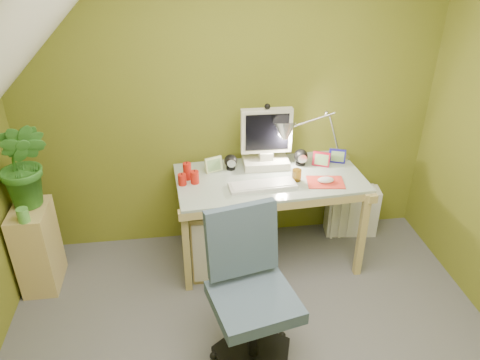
{
  "coord_description": "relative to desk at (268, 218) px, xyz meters",
  "views": [
    {
      "loc": [
        -0.37,
        -1.72,
        2.39
      ],
      "look_at": [
        0.0,
        1.0,
        0.85
      ],
      "focal_mm": 35.0,
      "sensor_mm": 36.0,
      "label": 1
    }
  ],
  "objects": [
    {
      "name": "wall_back",
      "position": [
        -0.25,
        0.37,
        0.83
      ],
      "size": [
        3.2,
        0.01,
        2.4
      ],
      "primitive_type": "cube",
      "color": "olive",
      "rests_on": "floor"
    },
    {
      "name": "speaker_left",
      "position": [
        -0.27,
        0.16,
        0.42
      ],
      "size": [
        0.11,
        0.11,
        0.12
      ],
      "primitive_type": null,
      "rotation": [
        0.0,
        0.0,
        -0.14
      ],
      "color": "black",
      "rests_on": "desk"
    },
    {
      "name": "side_ledge",
      "position": [
        -1.7,
        -0.09,
        -0.04
      ],
      "size": [
        0.24,
        0.37,
        0.65
      ],
      "primitive_type": "cube",
      "color": "tan",
      "rests_on": "floor"
    },
    {
      "name": "photo_frame_green",
      "position": [
        -0.4,
        0.14,
        0.42
      ],
      "size": [
        0.13,
        0.06,
        0.11
      ],
      "primitive_type": "cube",
      "rotation": [
        0.0,
        0.0,
        0.36
      ],
      "color": "#C2D995",
      "rests_on": "desk"
    },
    {
      "name": "candle_cluster",
      "position": [
        -0.6,
        0.01,
        0.43
      ],
      "size": [
        0.19,
        0.17,
        0.13
      ],
      "primitive_type": null,
      "rotation": [
        0.0,
        0.0,
        0.18
      ],
      "color": "red",
      "rests_on": "desk"
    },
    {
      "name": "mousepad",
      "position": [
        0.38,
        -0.14,
        0.37
      ],
      "size": [
        0.28,
        0.22,
        0.01
      ],
      "primitive_type": "cube",
      "rotation": [
        0.0,
        0.0,
        -0.15
      ],
      "color": "red",
      "rests_on": "desk"
    },
    {
      "name": "photo_frame_red",
      "position": [
        0.42,
        0.12,
        0.42
      ],
      "size": [
        0.13,
        0.07,
        0.11
      ],
      "primitive_type": "cube",
      "rotation": [
        0.0,
        0.0,
        -0.45
      ],
      "color": "#AA1227",
      "rests_on": "desk"
    },
    {
      "name": "speaker_right",
      "position": [
        0.27,
        0.16,
        0.43
      ],
      "size": [
        0.12,
        0.12,
        0.13
      ],
      "primitive_type": null,
      "rotation": [
        0.0,
        0.0,
        -0.12
      ],
      "color": "black",
      "rests_on": "desk"
    },
    {
      "name": "photo_frame_blue",
      "position": [
        0.56,
        0.16,
        0.42
      ],
      "size": [
        0.12,
        0.06,
        0.11
      ],
      "primitive_type": "cube",
      "rotation": [
        0.0,
        0.0,
        -0.36
      ],
      "color": "navy",
      "rests_on": "desk"
    },
    {
      "name": "keyboard",
      "position": [
        -0.08,
        -0.14,
        0.38
      ],
      "size": [
        0.48,
        0.18,
        0.02
      ],
      "primitive_type": "cube",
      "rotation": [
        0.0,
        0.0,
        0.07
      ],
      "color": "silver",
      "rests_on": "desk"
    },
    {
      "name": "monitor",
      "position": [
        0.0,
        0.18,
        0.63
      ],
      "size": [
        0.39,
        0.23,
        0.53
      ],
      "primitive_type": null,
      "rotation": [
        0.0,
        0.0,
        -0.01
      ],
      "color": "beige",
      "rests_on": "desk"
    },
    {
      "name": "green_cup",
      "position": [
        -1.68,
        -0.24,
        0.33
      ],
      "size": [
        0.08,
        0.08,
        0.1
      ],
      "primitive_type": "cylinder",
      "rotation": [
        0.0,
        0.0,
        0.12
      ],
      "color": "#59A946",
      "rests_on": "side_ledge"
    },
    {
      "name": "mouse",
      "position": [
        0.38,
        -0.14,
        0.39
      ],
      "size": [
        0.13,
        0.09,
        0.04
      ],
      "primitive_type": "ellipsoid",
      "rotation": [
        0.0,
        0.0,
        -0.15
      ],
      "color": "silver",
      "rests_on": "mousepad"
    },
    {
      "name": "task_chair",
      "position": [
        -0.27,
        -0.98,
        0.12
      ],
      "size": [
        0.64,
        0.64,
        0.96
      ],
      "primitive_type": null,
      "rotation": [
        0.0,
        0.0,
        0.22
      ],
      "color": "#3A4B5F",
      "rests_on": "floor"
    },
    {
      "name": "amber_tumbler",
      "position": [
        0.18,
        -0.08,
        0.41
      ],
      "size": [
        0.07,
        0.07,
        0.09
      ],
      "primitive_type": "cylinder",
      "rotation": [
        0.0,
        0.0,
        -0.05
      ],
      "color": "#865913",
      "rests_on": "desk"
    },
    {
      "name": "slope_ceiling",
      "position": [
        -1.25,
        -1.23,
        1.48
      ],
      "size": [
        1.1,
        3.2,
        1.1
      ],
      "primitive_type": "cube",
      "color": "white",
      "rests_on": "wall_left"
    },
    {
      "name": "radiator",
      "position": [
        0.77,
        0.23,
        -0.15
      ],
      "size": [
        0.44,
        0.22,
        0.43
      ],
      "primitive_type": "cube",
      "rotation": [
        0.0,
        0.0,
        -0.12
      ],
      "color": "white",
      "rests_on": "floor"
    },
    {
      "name": "potted_plant",
      "position": [
        -1.67,
        -0.04,
        0.6
      ],
      "size": [
        0.4,
        0.35,
        0.63
      ],
      "primitive_type": "imported",
      "rotation": [
        0.0,
        0.0,
        -0.22
      ],
      "color": "#2E6E24",
      "rests_on": "side_ledge"
    },
    {
      "name": "desk_lamp",
      "position": [
        0.45,
        0.18,
        0.68
      ],
      "size": [
        0.62,
        0.36,
        0.62
      ],
      "primitive_type": null,
      "rotation": [
        0.0,
        0.0,
        -0.21
      ],
      "color": "silver",
      "rests_on": "desk"
    },
    {
      "name": "desk",
      "position": [
        0.0,
        0.0,
        0.0
      ],
      "size": [
        1.4,
        0.76,
        0.73
      ],
      "primitive_type": null,
      "rotation": [
        0.0,
        0.0,
        0.06
      ],
      "color": "tan",
      "rests_on": "floor"
    }
  ]
}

